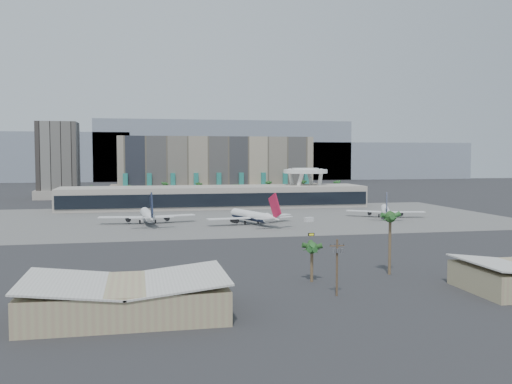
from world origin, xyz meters
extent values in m
plane|color=#232326|center=(0.00, 0.00, 0.00)|extent=(900.00, 900.00, 0.00)
cube|color=#5B5B59|center=(0.00, 55.00, 0.03)|extent=(260.00, 130.00, 0.06)
cube|color=gray|center=(-180.00, 470.00, 27.50)|extent=(260.00, 60.00, 55.00)
cube|color=gray|center=(60.00, 470.00, 35.00)|extent=(300.00, 60.00, 70.00)
cube|color=gray|center=(260.00, 470.00, 22.50)|extent=(220.00, 60.00, 45.00)
cube|color=tan|center=(10.00, 175.00, 21.00)|extent=(130.00, 22.00, 42.00)
cube|color=tan|center=(10.00, 173.00, 5.00)|extent=(140.00, 30.00, 10.00)
cube|color=#247E74|center=(-50.00, 163.00, 9.00)|extent=(3.00, 2.00, 18.00)
cube|color=#247E74|center=(-35.00, 163.00, 9.00)|extent=(3.00, 2.00, 18.00)
cube|color=#247E74|center=(-20.00, 163.00, 9.00)|extent=(3.00, 2.00, 18.00)
cube|color=#247E74|center=(-5.00, 163.00, 9.00)|extent=(3.00, 2.00, 18.00)
cube|color=#247E74|center=(10.00, 163.00, 9.00)|extent=(3.00, 2.00, 18.00)
cube|color=#247E74|center=(25.00, 163.00, 9.00)|extent=(3.00, 2.00, 18.00)
cube|color=#247E74|center=(40.00, 163.00, 9.00)|extent=(3.00, 2.00, 18.00)
cube|color=#247E74|center=(55.00, 163.00, 9.00)|extent=(3.00, 2.00, 18.00)
cube|color=#247E74|center=(70.00, 163.00, 9.00)|extent=(3.00, 2.00, 18.00)
cube|color=black|center=(-95.00, 200.00, 26.00)|extent=(26.00, 26.00, 52.00)
cube|color=#B7AEA0|center=(-95.00, 200.00, 3.00)|extent=(30.00, 30.00, 6.00)
cube|color=#B7AEA0|center=(0.00, 110.00, 6.00)|extent=(170.00, 32.00, 12.00)
cube|color=black|center=(0.00, 93.80, 5.50)|extent=(168.00, 0.60, 7.00)
cube|color=black|center=(0.00, 110.00, 13.25)|extent=(170.00, 12.00, 2.50)
cylinder|color=white|center=(61.36, 122.36, 11.00)|extent=(6.98, 6.99, 21.89)
cylinder|color=white|center=(48.64, 122.36, 11.00)|extent=(6.98, 6.99, 21.89)
cylinder|color=white|center=(48.64, 109.64, 11.00)|extent=(6.98, 6.99, 21.89)
cylinder|color=white|center=(61.36, 109.64, 11.00)|extent=(6.98, 6.99, 21.89)
cylinder|color=white|center=(55.00, 116.00, 20.00)|extent=(26.00, 26.00, 2.20)
cylinder|color=white|center=(55.00, 116.00, 21.30)|extent=(16.00, 16.00, 1.20)
cylinder|color=brown|center=(-70.00, 145.00, 6.00)|extent=(0.70, 0.70, 12.00)
sphere|color=#244E1F|center=(-70.00, 145.00, 11.70)|extent=(2.80, 2.80, 2.80)
cylinder|color=brown|center=(-48.00, 145.00, 6.00)|extent=(0.70, 0.70, 12.00)
sphere|color=#244E1F|center=(-48.00, 145.00, 11.70)|extent=(2.80, 2.80, 2.80)
cylinder|color=brown|center=(-26.00, 145.00, 6.00)|extent=(0.70, 0.70, 12.00)
sphere|color=#244E1F|center=(-26.00, 145.00, 11.70)|extent=(2.80, 2.80, 2.80)
cylinder|color=brown|center=(-5.00, 145.00, 6.00)|extent=(0.70, 0.70, 12.00)
sphere|color=#244E1F|center=(-5.00, 145.00, 11.70)|extent=(2.80, 2.80, 2.80)
cylinder|color=brown|center=(18.00, 145.00, 6.00)|extent=(0.70, 0.70, 12.00)
sphere|color=#244E1F|center=(18.00, 145.00, 11.70)|extent=(2.80, 2.80, 2.80)
cylinder|color=brown|center=(40.00, 145.00, 6.00)|extent=(0.70, 0.70, 12.00)
sphere|color=#244E1F|center=(40.00, 145.00, 11.70)|extent=(2.80, 2.80, 2.80)
cylinder|color=brown|center=(62.00, 145.00, 6.00)|extent=(0.70, 0.70, 12.00)
sphere|color=#244E1F|center=(62.00, 145.00, 11.70)|extent=(2.80, 2.80, 2.80)
cylinder|color=brown|center=(85.00, 145.00, 6.00)|extent=(0.70, 0.70, 12.00)
sphere|color=#244E1F|center=(85.00, 145.00, 11.70)|extent=(2.80, 2.80, 2.80)
cube|color=tan|center=(-45.00, -102.00, 3.00)|extent=(36.00, 22.00, 6.00)
cube|color=silver|center=(-54.00, -102.00, 6.40)|extent=(18.65, 22.60, 2.30)
cube|color=silver|center=(-36.00, -102.00, 6.40)|extent=(18.65, 22.60, 2.30)
cube|color=silver|center=(34.50, -100.00, 5.90)|extent=(15.55, 20.60, 1.98)
cylinder|color=#4C3826|center=(-2.00, -96.00, 6.00)|extent=(0.44, 0.44, 12.00)
cube|color=#4C3826|center=(-2.00, -96.00, 10.60)|extent=(3.20, 0.22, 0.22)
cylinder|color=slate|center=(-2.90, -96.35, 9.60)|extent=(0.56, 0.56, 0.90)
cylinder|color=slate|center=(-2.00, -96.35, 9.60)|extent=(0.56, 0.56, 0.90)
cylinder|color=slate|center=(-1.10, -96.35, 9.60)|extent=(0.56, 0.56, 0.90)
cylinder|color=black|center=(-3.40, -96.00, 10.85)|extent=(0.12, 0.12, 0.30)
cylinder|color=black|center=(-0.60, -96.00, 10.85)|extent=(0.12, 0.12, 0.30)
cylinder|color=white|center=(-38.54, 42.37, 3.71)|extent=(6.05, 28.33, 4.12)
cylinder|color=black|center=(-38.54, 42.37, 3.55)|extent=(5.93, 27.76, 4.04)
cone|color=white|center=(-39.65, 58.45, 3.71)|extent=(4.43, 4.91, 4.12)
cone|color=white|center=(-37.28, 24.24, 4.02)|extent=(4.75, 9.54, 4.12)
cube|color=white|center=(-49.77, 40.56, 3.09)|extent=(18.94, 6.68, 0.36)
cube|color=white|center=(-27.16, 42.12, 3.09)|extent=(18.96, 9.06, 0.36)
cylinder|color=black|center=(-46.73, 41.29, 2.06)|extent=(2.55, 4.27, 2.27)
cylinder|color=black|center=(-30.28, 42.42, 2.06)|extent=(2.55, 4.27, 2.27)
cube|color=black|center=(-37.18, 22.70, 9.38)|extent=(1.16, 9.37, 10.85)
cube|color=white|center=(-41.84, 22.89, 4.53)|extent=(8.38, 2.84, 0.26)
cube|color=white|center=(-32.59, 23.53, 4.53)|extent=(8.53, 3.93, 0.26)
cylinder|color=black|center=(-39.29, 53.31, 0.82)|extent=(0.52, 0.52, 1.65)
cylinder|color=black|center=(-41.76, 41.11, 0.82)|extent=(0.72, 0.72, 1.65)
cylinder|color=black|center=(-35.18, 41.57, 0.82)|extent=(0.72, 0.72, 1.65)
cylinder|color=white|center=(4.78, 30.78, 3.64)|extent=(12.83, 27.40, 4.05)
cylinder|color=black|center=(4.78, 30.78, 3.49)|extent=(12.57, 26.85, 3.96)
cone|color=white|center=(-0.38, 45.73, 3.64)|extent=(5.31, 5.62, 4.05)
cone|color=white|center=(10.60, 13.92, 3.94)|extent=(6.79, 9.92, 4.05)
cube|color=white|center=(-5.40, 26.20, 3.03)|extent=(18.56, 6.25, 0.35)
cube|color=white|center=(15.63, 33.46, 3.03)|extent=(17.68, 12.85, 0.35)
cylinder|color=black|center=(-2.70, 27.66, 2.02)|extent=(3.42, 4.55, 2.22)
cylinder|color=black|center=(12.59, 32.94, 2.02)|extent=(3.42, 4.55, 2.22)
cube|color=#AA1334|center=(11.10, 12.48, 9.20)|extent=(3.48, 8.85, 10.65)
cube|color=white|center=(6.63, 11.48, 4.45)|extent=(8.37, 3.73, 0.25)
cube|color=white|center=(15.24, 14.45, 4.45)|extent=(8.22, 5.66, 0.25)
cylinder|color=black|center=(1.27, 40.95, 0.81)|extent=(0.51, 0.51, 1.62)
cylinder|color=black|center=(2.05, 28.77, 0.81)|extent=(0.71, 0.71, 1.62)
cylinder|color=black|center=(8.17, 30.88, 0.81)|extent=(0.71, 0.71, 1.62)
cylinder|color=white|center=(73.21, 44.47, 3.30)|extent=(13.04, 24.44, 3.66)
cylinder|color=black|center=(73.21, 44.47, 3.16)|extent=(12.77, 23.95, 3.59)
cone|color=white|center=(78.74, 57.67, 3.30)|extent=(4.97, 5.21, 3.66)
cone|color=white|center=(66.96, 29.58, 3.57)|extent=(6.56, 9.01, 3.66)
cube|color=white|center=(63.57, 47.52, 2.75)|extent=(15.62, 12.40, 0.32)
cube|color=white|center=(82.14, 39.73, 2.75)|extent=(16.87, 6.67, 0.32)
cylinder|color=black|center=(66.28, 46.88, 1.83)|extent=(3.27, 4.16, 2.01)
cylinder|color=black|center=(79.78, 41.22, 1.83)|extent=(3.27, 4.16, 2.01)
cube|color=black|center=(66.43, 28.32, 8.33)|extent=(3.64, 7.84, 9.64)
cube|color=white|center=(62.81, 30.33, 4.03)|extent=(7.32, 5.48, 0.23)
cube|color=white|center=(70.40, 27.14, 4.03)|extent=(7.59, 3.81, 0.23)
cylinder|color=black|center=(76.97, 53.45, 0.73)|extent=(0.46, 0.46, 1.46)
cylinder|color=black|center=(70.15, 44.76, 0.73)|extent=(0.64, 0.64, 1.46)
cylinder|color=black|center=(75.55, 42.49, 0.73)|extent=(0.64, 0.64, 1.46)
cube|color=silver|center=(-39.62, 49.83, 0.99)|extent=(4.42, 3.00, 1.97)
cube|color=silver|center=(31.67, 33.11, 1.00)|extent=(4.46, 3.59, 2.00)
cube|color=black|center=(19.39, -9.69, 0.55)|extent=(2.43, 0.45, 1.10)
cube|color=yellow|center=(19.39, -9.89, 0.55)|extent=(1.76, 0.15, 0.66)
cylinder|color=black|center=(18.52, -9.69, 0.33)|extent=(0.13, 0.13, 0.66)
cylinder|color=black|center=(20.27, -9.69, 0.33)|extent=(0.13, 0.13, 0.66)
cylinder|color=brown|center=(-3.12, -82.11, 4.17)|extent=(0.70, 0.70, 8.34)
sphere|color=#244E1F|center=(-3.12, -82.11, 8.04)|extent=(2.80, 2.80, 2.80)
cylinder|color=brown|center=(18.16, -78.25, 7.31)|extent=(0.70, 0.70, 14.63)
sphere|color=#244E1F|center=(18.16, -78.25, 14.33)|extent=(2.80, 2.80, 2.80)
camera|label=1|loc=(-42.77, -207.94, 29.48)|focal=40.00mm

